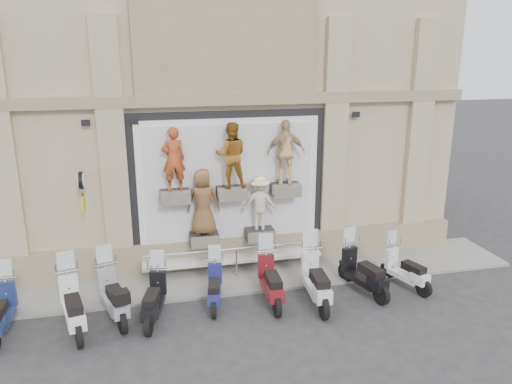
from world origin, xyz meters
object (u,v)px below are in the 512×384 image
scooter_a (0,303)px  scooter_g (316,272)px  scooter_d (153,290)px  scooter_h (364,264)px  scooter_e (214,280)px  scooter_c (113,287)px  guard_rail (236,263)px  scooter_f (271,273)px  scooter_i (406,262)px  clock_sign_bracket (82,186)px  scooter_b (72,297)px

scooter_a → scooter_g: bearing=-1.5°
scooter_d → scooter_h: bearing=14.7°
scooter_d → scooter_e: scooter_d is taller
scooter_a → scooter_c: 2.41m
scooter_e → guard_rail: bearing=68.9°
scooter_a → scooter_f: 6.20m
scooter_f → scooter_i: bearing=2.1°
scooter_c → scooter_i: scooter_c is taller
guard_rail → scooter_c: 3.54m
clock_sign_bracket → scooter_i: bearing=-13.5°
scooter_h → scooter_f: bearing=164.6°
clock_sign_bracket → scooter_f: clock_sign_bracket is taller
scooter_c → scooter_g: size_ratio=0.95×
scooter_h → scooter_g: bearing=175.9°
clock_sign_bracket → scooter_d: 3.39m
scooter_d → scooter_c: bearing=177.1°
guard_rail → scooter_c: bearing=-155.9°
scooter_d → scooter_g: scooter_g is taller
scooter_f → guard_rail: bearing=113.8°
scooter_b → scooter_f: 4.67m
scooter_b → scooter_i: bearing=-11.6°
clock_sign_bracket → scooter_h: 7.52m
scooter_e → scooter_g: 2.53m
guard_rail → scooter_i: bearing=-19.2°
scooter_b → guard_rail: bearing=10.0°
scooter_g → scooter_i: size_ratio=1.21×
scooter_i → guard_rail: bearing=143.2°
scooter_h → guard_rail: bearing=139.0°
scooter_f → scooter_g: size_ratio=0.93×
scooter_f → scooter_h: size_ratio=1.00×
scooter_c → scooter_g: scooter_g is taller
scooter_h → clock_sign_bracket: bearing=149.5°
scooter_h → scooter_i: 1.24m
guard_rail → scooter_i: size_ratio=2.88×
guard_rail → scooter_i: 4.57m
clock_sign_bracket → scooter_c: clock_sign_bracket is taller
scooter_c → scooter_b: bearing=-176.0°
scooter_h → scooter_d: bearing=167.3°
clock_sign_bracket → scooter_b: size_ratio=0.49×
scooter_b → scooter_g: bearing=-13.7°
scooter_a → scooter_g: size_ratio=0.90×
scooter_c → scooter_f: 3.80m
scooter_d → scooter_i: size_ratio=1.06×
scooter_a → scooter_c: (2.40, 0.12, 0.04)m
scooter_a → scooter_h: size_ratio=0.96×
guard_rail → scooter_d: 2.86m
clock_sign_bracket → scooter_g: (5.58, -2.26, -1.94)m
scooter_f → scooter_h: bearing=1.3°
scooter_g → scooter_e: bearing=174.2°
scooter_e → scooter_f: scooter_f is taller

